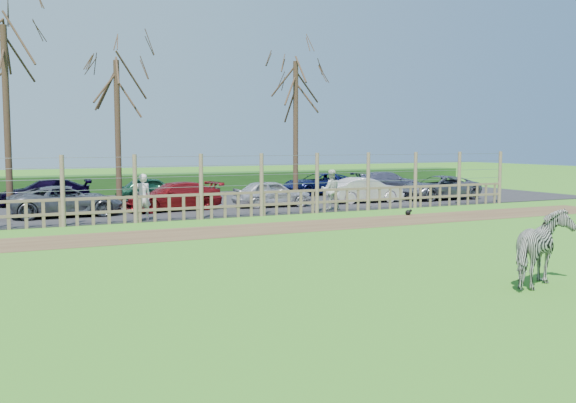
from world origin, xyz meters
name	(u,v)px	position (x,y,z in m)	size (l,w,h in m)	color
ground	(295,251)	(0.00, 0.00, 0.00)	(120.00, 120.00, 0.00)	#56A53E
dirt_strip	(235,231)	(0.00, 4.50, 0.01)	(34.00, 2.80, 0.01)	brown
asphalt	(158,204)	(0.00, 14.50, 0.02)	(44.00, 13.00, 0.04)	#232326
hedge	(127,184)	(0.00, 21.50, 0.55)	(46.00, 2.00, 1.10)	#1E4716
fence	(201,198)	(0.00, 8.00, 0.80)	(30.16, 0.16, 2.50)	brown
tree_left	(5,74)	(-6.50, 12.50, 5.62)	(4.80, 4.80, 7.88)	#3D2B1E
tree_mid	(117,98)	(-2.00, 13.50, 4.87)	(4.80, 4.80, 6.83)	#3D2B1E
tree_right	(296,96)	(7.00, 14.00, 5.24)	(4.80, 4.80, 7.35)	#3D2B1E
zebra	(543,249)	(2.63, -6.00, 0.78)	(0.84, 1.84, 1.55)	gray
visitor_a	(143,197)	(-2.13, 8.45, 0.90)	(0.63, 0.41, 1.72)	silver
visitor_b	(331,190)	(6.00, 8.60, 0.90)	(0.84, 0.65, 1.72)	beige
crow	(408,212)	(7.93, 5.69, 0.12)	(0.29, 0.22, 0.24)	black
car_2	(66,201)	(-4.54, 10.99, 0.64)	(1.99, 4.32, 1.20)	#565A63
car_3	(174,196)	(-0.15, 11.28, 0.64)	(1.68, 4.13, 1.20)	maroon
car_4	(272,193)	(4.27, 10.92, 0.64)	(1.42, 3.52, 1.20)	#B9B6BD
car_5	(365,190)	(9.19, 10.85, 0.64)	(1.27, 3.64, 1.20)	silver
car_6	(439,188)	(13.45, 10.62, 0.64)	(1.99, 4.32, 1.20)	slate
car_9	(45,192)	(-4.89, 16.04, 0.64)	(1.68, 4.13, 1.20)	black
car_10	(153,189)	(0.10, 15.86, 0.64)	(1.42, 3.52, 1.20)	#1A4F35
car_12	(319,184)	(9.45, 15.95, 0.64)	(1.99, 4.32, 1.20)	#10164E
car_13	(387,182)	(13.79, 15.65, 0.64)	(1.68, 4.13, 1.20)	#52536E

